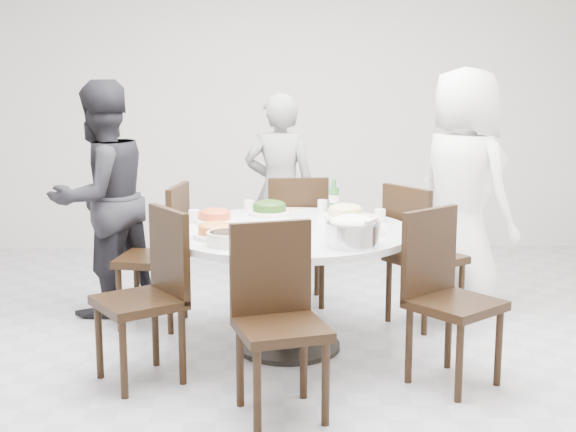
{
  "coord_description": "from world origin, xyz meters",
  "views": [
    {
      "loc": [
        -0.08,
        -4.51,
        1.72
      ],
      "look_at": [
        0.04,
        0.25,
        0.82
      ],
      "focal_mm": 50.0,
      "sensor_mm": 36.0,
      "label": 1
    }
  ],
  "objects_px": {
    "chair_n": "(296,239)",
    "chair_s": "(282,324)",
    "soup_bowl": "(229,238)",
    "beverage_bottle": "(334,196)",
    "dining_table": "(288,289)",
    "diner_middle": "(280,191)",
    "chair_sw": "(139,298)",
    "chair_se": "(455,300)",
    "rice_bowl": "(352,234)",
    "chair_nw": "(152,256)",
    "diner_left": "(101,199)",
    "diner_right": "(463,191)",
    "chair_ne": "(426,255)"
  },
  "relations": [
    {
      "from": "diner_right",
      "to": "diner_middle",
      "type": "relative_size",
      "value": 1.13
    },
    {
      "from": "chair_se",
      "to": "soup_bowl",
      "type": "height_order",
      "value": "chair_se"
    },
    {
      "from": "chair_n",
      "to": "diner_right",
      "type": "distance_m",
      "value": 1.23
    },
    {
      "from": "beverage_bottle",
      "to": "chair_s",
      "type": "bearing_deg",
      "value": -104.21
    },
    {
      "from": "chair_n",
      "to": "diner_middle",
      "type": "distance_m",
      "value": 0.54
    },
    {
      "from": "diner_left",
      "to": "diner_middle",
      "type": "bearing_deg",
      "value": 159.55
    },
    {
      "from": "chair_n",
      "to": "rice_bowl",
      "type": "xyz_separation_m",
      "value": [
        0.26,
        -1.43,
        0.34
      ]
    },
    {
      "from": "dining_table",
      "to": "chair_ne",
      "type": "distance_m",
      "value": 1.04
    },
    {
      "from": "chair_nw",
      "to": "chair_sw",
      "type": "xyz_separation_m",
      "value": [
        0.07,
        -0.98,
        0.0
      ]
    },
    {
      "from": "chair_n",
      "to": "diner_left",
      "type": "bearing_deg",
      "value": 6.04
    },
    {
      "from": "rice_bowl",
      "to": "chair_nw",
      "type": "bearing_deg",
      "value": 142.68
    },
    {
      "from": "chair_nw",
      "to": "diner_left",
      "type": "relative_size",
      "value": 0.59
    },
    {
      "from": "chair_sw",
      "to": "chair_se",
      "type": "xyz_separation_m",
      "value": [
        1.71,
        -0.09,
        0.0
      ]
    },
    {
      "from": "chair_ne",
      "to": "dining_table",
      "type": "bearing_deg",
      "value": 81.91
    },
    {
      "from": "chair_n",
      "to": "chair_nw",
      "type": "distance_m",
      "value": 1.09
    },
    {
      "from": "chair_sw",
      "to": "beverage_bottle",
      "type": "relative_size",
      "value": 4.17
    },
    {
      "from": "chair_n",
      "to": "chair_se",
      "type": "xyz_separation_m",
      "value": [
        0.8,
        -1.56,
        0.0
      ]
    },
    {
      "from": "chair_sw",
      "to": "beverage_bottle",
      "type": "bearing_deg",
      "value": 98.62
    },
    {
      "from": "dining_table",
      "to": "diner_left",
      "type": "height_order",
      "value": "diner_left"
    },
    {
      "from": "diner_left",
      "to": "beverage_bottle",
      "type": "bearing_deg",
      "value": 122.58
    },
    {
      "from": "soup_bowl",
      "to": "chair_se",
      "type": "bearing_deg",
      "value": -7.65
    },
    {
      "from": "chair_s",
      "to": "diner_right",
      "type": "relative_size",
      "value": 0.56
    },
    {
      "from": "soup_bowl",
      "to": "beverage_bottle",
      "type": "relative_size",
      "value": 1.04
    },
    {
      "from": "soup_bowl",
      "to": "rice_bowl",
      "type": "bearing_deg",
      "value": -2.87
    },
    {
      "from": "diner_middle",
      "to": "rice_bowl",
      "type": "bearing_deg",
      "value": 107.18
    },
    {
      "from": "chair_sw",
      "to": "diner_right",
      "type": "bearing_deg",
      "value": 89.2
    },
    {
      "from": "soup_bowl",
      "to": "chair_n",
      "type": "bearing_deg",
      "value": 73.26
    },
    {
      "from": "chair_sw",
      "to": "soup_bowl",
      "type": "distance_m",
      "value": 0.58
    },
    {
      "from": "chair_n",
      "to": "chair_s",
      "type": "relative_size",
      "value": 1.0
    },
    {
      "from": "diner_right",
      "to": "diner_left",
      "type": "xyz_separation_m",
      "value": [
        -2.52,
        -0.02,
        -0.04
      ]
    },
    {
      "from": "chair_s",
      "to": "chair_se",
      "type": "xyz_separation_m",
      "value": [
        0.94,
        0.38,
        0.0
      ]
    },
    {
      "from": "diner_left",
      "to": "beverage_bottle",
      "type": "distance_m",
      "value": 1.61
    },
    {
      "from": "diner_middle",
      "to": "rice_bowl",
      "type": "xyz_separation_m",
      "value": [
        0.36,
        -1.88,
        0.06
      ]
    },
    {
      "from": "chair_n",
      "to": "rice_bowl",
      "type": "relative_size",
      "value": 3.22
    },
    {
      "from": "chair_se",
      "to": "rice_bowl",
      "type": "bearing_deg",
      "value": 127.72
    },
    {
      "from": "diner_middle",
      "to": "dining_table",
      "type": "bearing_deg",
      "value": 97.29
    },
    {
      "from": "chair_sw",
      "to": "rice_bowl",
      "type": "distance_m",
      "value": 1.21
    },
    {
      "from": "diner_right",
      "to": "diner_middle",
      "type": "xyz_separation_m",
      "value": [
        -1.27,
        0.63,
        -0.1
      ]
    },
    {
      "from": "diner_middle",
      "to": "diner_left",
      "type": "height_order",
      "value": "diner_left"
    },
    {
      "from": "diner_right",
      "to": "diner_left",
      "type": "bearing_deg",
      "value": 57.17
    },
    {
      "from": "chair_sw",
      "to": "diner_middle",
      "type": "xyz_separation_m",
      "value": [
        0.8,
        1.93,
        0.28
      ]
    },
    {
      "from": "chair_n",
      "to": "diner_right",
      "type": "xyz_separation_m",
      "value": [
        1.16,
        -0.17,
        0.38
      ]
    },
    {
      "from": "chair_nw",
      "to": "diner_middle",
      "type": "height_order",
      "value": "diner_middle"
    },
    {
      "from": "dining_table",
      "to": "chair_se",
      "type": "distance_m",
      "value": 1.07
    },
    {
      "from": "dining_table",
      "to": "chair_n",
      "type": "bearing_deg",
      "value": 85.14
    },
    {
      "from": "chair_sw",
      "to": "chair_s",
      "type": "bearing_deg",
      "value": 25.91
    },
    {
      "from": "dining_table",
      "to": "chair_sw",
      "type": "height_order",
      "value": "chair_sw"
    },
    {
      "from": "chair_sw",
      "to": "diner_left",
      "type": "xyz_separation_m",
      "value": [
        -0.45,
        1.28,
        0.34
      ]
    },
    {
      "from": "dining_table",
      "to": "beverage_bottle",
      "type": "distance_m",
      "value": 0.78
    },
    {
      "from": "rice_bowl",
      "to": "beverage_bottle",
      "type": "relative_size",
      "value": 1.3
    }
  ]
}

